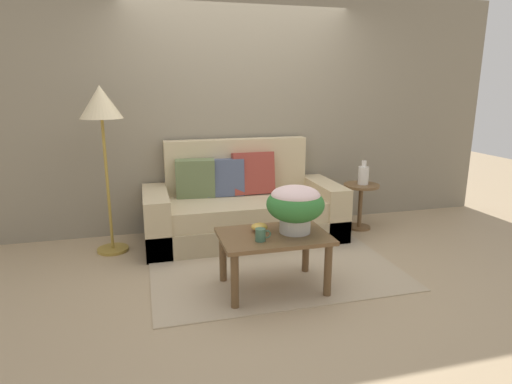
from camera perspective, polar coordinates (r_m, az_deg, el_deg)
ground_plane at (r=4.27m, az=1.30°, el=-8.71°), size 14.00×14.00×0.00m
wall_back at (r=5.03m, az=-2.24°, el=10.43°), size 6.40×0.12×2.67m
area_rug at (r=4.18m, az=1.67°, el=-9.13°), size 2.22×1.86×0.01m
couch at (r=4.72m, az=-1.88°, el=-2.22°), size 2.11×0.89×1.06m
coffee_table at (r=3.52m, az=2.36°, el=-6.92°), size 0.88×0.60×0.48m
side_table at (r=5.14m, az=13.69°, el=-0.78°), size 0.41×0.41×0.53m
floor_lamp at (r=4.38m, az=-19.81°, el=9.89°), size 0.40×0.40×1.65m
potted_plant at (r=3.48m, az=5.24°, el=-1.58°), size 0.47×0.47×0.39m
coffee_mug at (r=3.33m, az=0.65°, el=-5.69°), size 0.13×0.08×0.10m
snack_bowl at (r=3.54m, az=0.46°, el=-4.66°), size 0.14×0.14×0.07m
table_vase at (r=5.09m, az=14.04°, el=2.24°), size 0.12×0.12×0.28m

